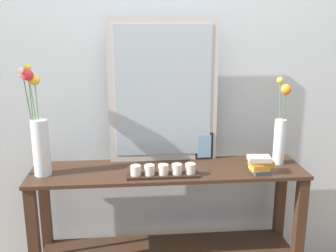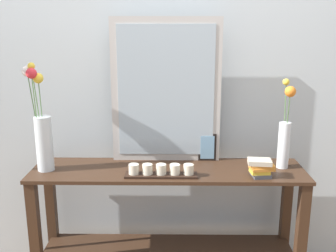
{
  "view_description": "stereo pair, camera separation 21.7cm",
  "coord_description": "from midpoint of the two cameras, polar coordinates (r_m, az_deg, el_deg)",
  "views": [
    {
      "loc": [
        -0.19,
        -2.09,
        1.59
      ],
      "look_at": [
        0.0,
        0.0,
        1.04
      ],
      "focal_mm": 42.05,
      "sensor_mm": 36.0,
      "label": 1
    },
    {
      "loc": [
        0.03,
        -2.1,
        1.59
      ],
      "look_at": [
        0.0,
        0.0,
        1.04
      ],
      "focal_mm": 42.05,
      "sensor_mm": 36.0,
      "label": 2
    }
  ],
  "objects": [
    {
      "name": "candle_tray",
      "position": [
        2.13,
        1.92,
        -6.61
      ],
      "size": [
        0.39,
        0.09,
        0.07
      ],
      "color": "black",
      "rests_on": "console_table"
    },
    {
      "name": "wall_back",
      "position": [
        2.42,
        2.69,
        8.96
      ],
      "size": [
        6.4,
        0.08,
        2.7
      ],
      "primitive_type": "cube",
      "color": "#B2BCC1",
      "rests_on": "ground"
    },
    {
      "name": "tall_vase_left",
      "position": [
        2.24,
        -15.21,
        -0.68
      ],
      "size": [
        0.14,
        0.09,
        0.6
      ],
      "color": "silver",
      "rests_on": "console_table"
    },
    {
      "name": "book_stack",
      "position": [
        2.2,
        16.07,
        -5.86
      ],
      "size": [
        0.15,
        0.1,
        0.1
      ],
      "color": "#424247",
      "rests_on": "console_table"
    },
    {
      "name": "console_table",
      "position": [
        2.36,
        2.69,
        -12.8
      ],
      "size": [
        1.55,
        0.38,
        0.79
      ],
      "color": "#382316",
      "rests_on": "ground"
    },
    {
      "name": "picture_frame_small",
      "position": [
        2.38,
        8.33,
        -3.1
      ],
      "size": [
        0.11,
        0.01,
        0.17
      ],
      "color": "black",
      "rests_on": "console_table"
    },
    {
      "name": "mirror_leaning",
      "position": [
        2.29,
        2.44,
        5.04
      ],
      "size": [
        0.64,
        0.03,
        0.84
      ],
      "color": "#B7B2AD",
      "rests_on": "console_table"
    },
    {
      "name": "vase_right",
      "position": [
        2.34,
        19.15,
        -1.28
      ],
      "size": [
        0.07,
        0.18,
        0.5
      ],
      "color": "silver",
      "rests_on": "console_table"
    }
  ]
}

